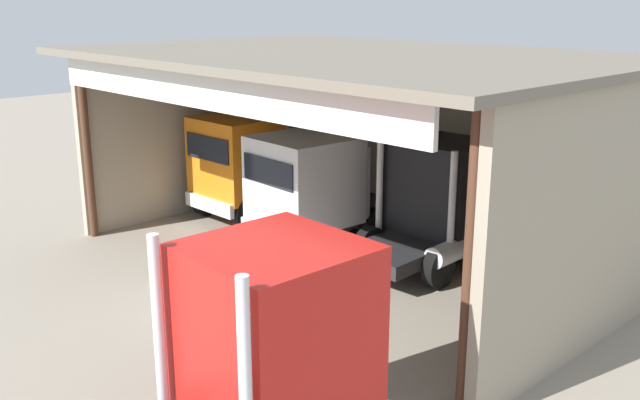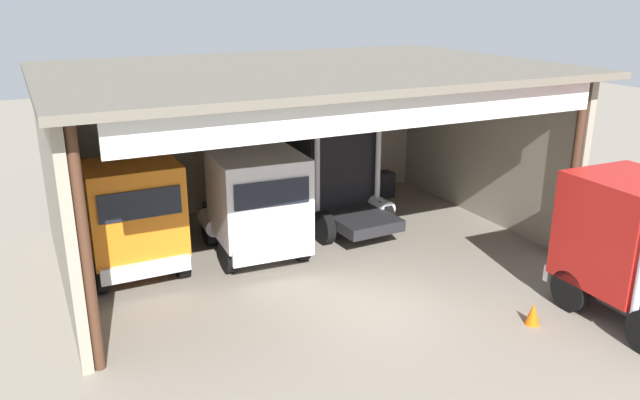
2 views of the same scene
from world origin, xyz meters
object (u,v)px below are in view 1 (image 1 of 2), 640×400
truck_orange_center_right_bay (244,166)px  oil_drum (585,254)px  traffic_cone (207,374)px  truck_red_center_bay (264,353)px  truck_white_right_bay (311,188)px  tool_cart (573,257)px  truck_black_center_left_bay (437,200)px

truck_orange_center_right_bay → oil_drum: (10.03, 3.56, -1.29)m
oil_drum → traffic_cone: (-1.94, -10.74, -0.17)m
truck_red_center_bay → oil_drum: bearing=93.7°
truck_white_right_bay → tool_cart: bearing=-150.0°
truck_white_right_bay → truck_red_center_bay: 10.19m
oil_drum → tool_cart: 0.59m
truck_black_center_left_bay → traffic_cone: size_ratio=8.06×
oil_drum → traffic_cone: bearing=-100.2°
truck_black_center_left_bay → truck_white_right_bay: bearing=-159.0°
truck_black_center_left_bay → tool_cart: (3.06, 1.83, -1.27)m
truck_red_center_bay → tool_cart: 10.85m
truck_white_right_bay → tool_cart: truck_white_right_bay is taller
truck_orange_center_right_bay → traffic_cone: 10.91m
oil_drum → truck_red_center_bay: bearing=-87.6°
truck_black_center_left_bay → truck_orange_center_right_bay: bearing=-173.2°
truck_red_center_bay → oil_drum: 11.43m
truck_orange_center_right_bay → truck_black_center_left_bay: 7.02m
tool_cart → traffic_cone: tool_cart is taller
truck_white_right_bay → truck_black_center_left_bay: size_ratio=1.08×
truck_black_center_left_bay → oil_drum: (3.10, 2.42, -1.32)m
traffic_cone → truck_white_right_bay: bearing=123.6°
truck_red_center_bay → traffic_cone: truck_red_center_bay is taller
truck_red_center_bay → tool_cart: (-0.52, 10.75, -1.35)m
truck_white_right_bay → truck_black_center_left_bay: truck_black_center_left_bay is taller
tool_cart → oil_drum: bearing=86.5°
truck_white_right_bay → truck_red_center_bay: truck_red_center_bay is taller
truck_white_right_bay → tool_cart: size_ratio=4.86×
truck_black_center_left_bay → oil_drum: bearing=35.4°
truck_white_right_bay → oil_drum: 7.67m
tool_cart → traffic_cone: (-1.90, -10.15, -0.22)m
truck_orange_center_right_bay → truck_white_right_bay: 3.56m
truck_black_center_left_bay → traffic_cone: (1.16, -8.32, -1.49)m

